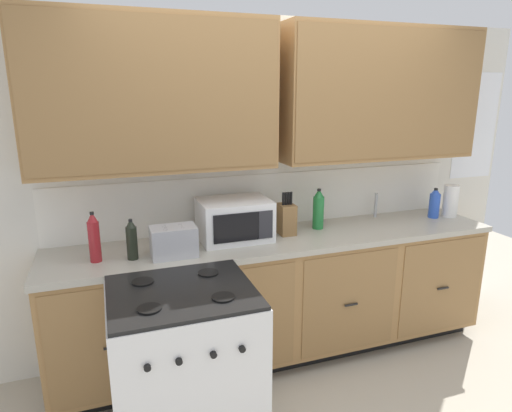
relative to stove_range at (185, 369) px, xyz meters
The scene contains 13 objects.
ground_plane 1.01m from the stove_range, 21.76° to the left, with size 8.00×8.00×0.00m, color #B2A893.
wall_unit 1.68m from the stove_range, 44.86° to the left, with size 4.38×0.40×2.44m.
counter_run 1.04m from the stove_range, 37.14° to the left, with size 3.21×0.64×0.94m.
stove_range is the anchor object (origin of this frame).
microwave 1.05m from the stove_range, 54.48° to the left, with size 0.48×0.37×0.28m.
toaster 0.76m from the stove_range, 84.77° to the left, with size 0.28×0.18×0.19m.
knife_block 1.25m from the stove_range, 37.66° to the left, with size 0.11×0.14×0.31m.
sink_faucet 2.01m from the stove_range, 25.80° to the left, with size 0.02×0.02×0.20m, color #B2B5BA.
paper_towel_roll 2.49m from the stove_range, 15.80° to the left, with size 0.12×0.12×0.26m, color white.
bottle_blue 2.35m from the stove_range, 17.15° to the left, with size 0.08×0.08×0.24m.
bottle_green 1.50m from the stove_range, 32.03° to the left, with size 0.08×0.08×0.30m.
bottle_dark 0.83m from the stove_range, 110.31° to the left, with size 0.07×0.07×0.25m.
bottle_red 0.94m from the stove_range, 125.78° to the left, with size 0.07×0.07×0.31m.
Camera 1 is at (-1.16, -2.44, 1.94)m, focal length 31.01 mm.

